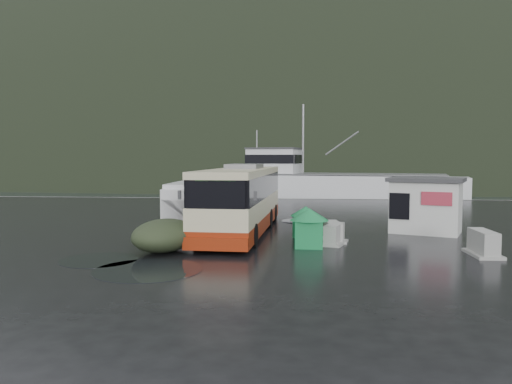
# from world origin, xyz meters

# --- Properties ---
(ground) EXTENTS (160.00, 160.00, 0.00)m
(ground) POSITION_xyz_m (0.00, 0.00, 0.00)
(ground) COLOR black
(ground) RESTS_ON ground
(harbor_water) EXTENTS (300.00, 180.00, 0.02)m
(harbor_water) POSITION_xyz_m (0.00, 110.00, 0.00)
(harbor_water) COLOR black
(harbor_water) RESTS_ON ground
(quay_edge) EXTENTS (160.00, 0.60, 1.50)m
(quay_edge) POSITION_xyz_m (0.00, 20.00, 0.00)
(quay_edge) COLOR #999993
(quay_edge) RESTS_ON ground
(headland) EXTENTS (780.00, 540.00, 570.00)m
(headland) POSITION_xyz_m (10.00, 250.00, 0.00)
(headland) COLOR black
(headland) RESTS_ON ground
(coach_bus) EXTENTS (3.35, 11.19, 3.12)m
(coach_bus) POSITION_xyz_m (0.37, 1.41, 0.00)
(coach_bus) COLOR beige
(coach_bus) RESTS_ON ground
(white_van) EXTENTS (1.94, 5.44, 2.26)m
(white_van) POSITION_xyz_m (-2.09, 2.48, 0.00)
(white_van) COLOR silver
(white_van) RESTS_ON ground
(waste_bin_left) EXTENTS (1.12, 1.12, 1.49)m
(waste_bin_left) POSITION_xyz_m (3.36, -2.08, 0.00)
(waste_bin_left) COLOR #167F42
(waste_bin_left) RESTS_ON ground
(waste_bin_right) EXTENTS (1.16, 1.16, 1.32)m
(waste_bin_right) POSITION_xyz_m (3.25, 0.36, 0.00)
(waste_bin_right) COLOR #167F42
(waste_bin_right) RESTS_ON ground
(dome_tent) EXTENTS (2.73, 3.39, 1.18)m
(dome_tent) POSITION_xyz_m (-1.88, -3.38, 0.00)
(dome_tent) COLOR #2A351F
(dome_tent) RESTS_ON ground
(ticket_kiosk) EXTENTS (3.87, 3.44, 2.50)m
(ticket_kiosk) POSITION_xyz_m (8.69, 2.10, 0.00)
(ticket_kiosk) COLOR silver
(ticket_kiosk) RESTS_ON ground
(jersey_barrier_a) EXTENTS (0.97, 1.67, 0.79)m
(jersey_barrier_a) POSITION_xyz_m (4.36, -0.63, 0.00)
(jersey_barrier_a) COLOR #999993
(jersey_barrier_a) RESTS_ON ground
(jersey_barrier_b) EXTENTS (1.23, 1.75, 0.79)m
(jersey_barrier_b) POSITION_xyz_m (4.35, -1.31, 0.00)
(jersey_barrier_b) COLOR #999993
(jersey_barrier_b) RESTS_ON ground
(jersey_barrier_c) EXTENTS (0.92, 1.78, 0.88)m
(jersey_barrier_c) POSITION_xyz_m (9.36, -3.15, 0.00)
(jersey_barrier_c) COLOR #999993
(jersey_barrier_c) RESTS_ON ground
(fishing_trawler) EXTENTS (25.31, 10.83, 9.89)m
(fishing_trawler) POSITION_xyz_m (6.07, 27.63, 0.00)
(fishing_trawler) COLOR silver
(fishing_trawler) RESTS_ON ground
(puddles) EXTENTS (9.67, 15.01, 0.01)m
(puddles) POSITION_xyz_m (-0.67, -2.48, 0.01)
(puddles) COLOR black
(puddles) RESTS_ON ground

